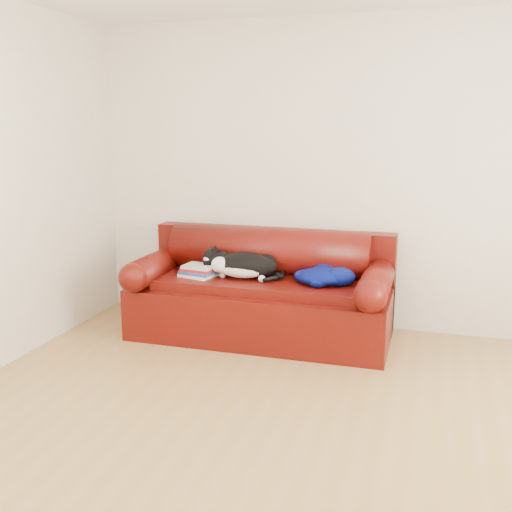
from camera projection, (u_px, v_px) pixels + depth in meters
The scene contains 7 objects.
ground at pixel (292, 433), 3.43m from camera, with size 4.50×4.50×0.00m, color olive.
room_shell at pixel (321, 137), 3.05m from camera, with size 4.52×4.02×2.61m.
sofa_base at pixel (261, 309), 4.95m from camera, with size 2.10×0.90×0.50m.
sofa_back at pixel (269, 266), 5.11m from camera, with size 2.10×1.01×0.88m.
book_stack at pixel (199, 271), 4.93m from camera, with size 0.32×0.27×0.10m.
cat at pixel (244, 266), 4.87m from camera, with size 0.75×0.38×0.27m.
blanket at pixel (323, 275), 4.71m from camera, with size 0.55×0.45×0.15m.
Camera 1 is at (0.71, -3.05, 1.73)m, focal length 42.00 mm.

